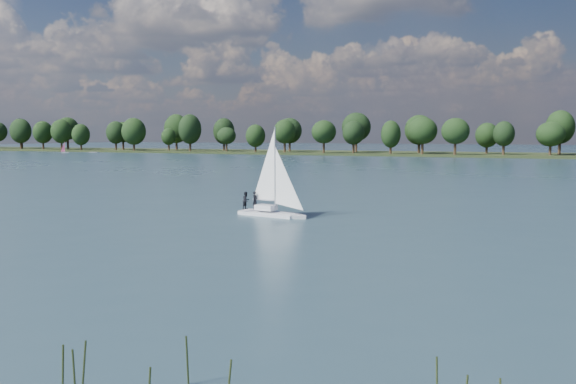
# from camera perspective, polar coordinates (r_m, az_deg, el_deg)

# --- Properties ---
(ground) EXTENTS (700.00, 700.00, 0.00)m
(ground) POSITION_cam_1_polar(r_m,az_deg,el_deg) (123.79, 15.09, 1.43)
(ground) COLOR #233342
(ground) RESTS_ON ground
(far_shore) EXTENTS (660.00, 40.00, 1.50)m
(far_shore) POSITION_cam_1_polar(r_m,az_deg,el_deg) (235.14, 18.82, 3.05)
(far_shore) COLOR black
(far_shore) RESTS_ON ground
(sailboat) EXTENTS (6.97, 3.28, 8.85)m
(sailboat) POSITION_cam_1_polar(r_m,az_deg,el_deg) (60.88, -1.70, 0.17)
(sailboat) COLOR silver
(sailboat) RESTS_ON ground
(dinghy_pink) EXTENTS (3.08, 2.74, 4.76)m
(dinghy_pink) POSITION_cam_1_polar(r_m,az_deg,el_deg) (270.48, -19.22, 3.53)
(dinghy_pink) COLOR silver
(dinghy_pink) RESTS_ON ground
(pontoon) EXTENTS (4.28, 2.64, 0.50)m
(pontoon) POSITION_cam_1_polar(r_m,az_deg,el_deg) (275.54, -16.85, 3.39)
(pontoon) COLOR #585A5D
(pontoon) RESTS_ON ground
(treeline) EXTENTS (562.41, 73.58, 17.63)m
(treeline) POSITION_cam_1_polar(r_m,az_deg,el_deg) (232.77, 14.98, 5.12)
(treeline) COLOR black
(treeline) RESTS_ON ground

